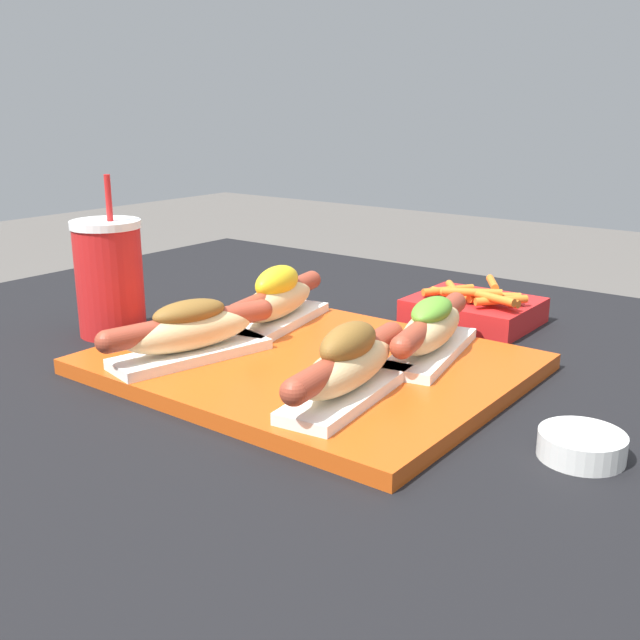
% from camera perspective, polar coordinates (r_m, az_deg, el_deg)
% --- Properties ---
extents(patio_table, '(1.34, 1.14, 0.75)m').
position_cam_1_polar(patio_table, '(1.10, -1.75, -21.75)').
color(patio_table, black).
rests_on(patio_table, ground_plane).
extents(serving_tray, '(0.46, 0.37, 0.02)m').
position_cam_1_polar(serving_tray, '(0.88, -0.79, -3.36)').
color(serving_tray, '#CC4C14').
rests_on(serving_tray, patio_table).
extents(hot_dog_0, '(0.10, 0.22, 0.07)m').
position_cam_1_polar(hot_dog_0, '(0.87, -9.85, -0.83)').
color(hot_dog_0, white).
rests_on(hot_dog_0, serving_tray).
extents(hot_dog_1, '(0.08, 0.23, 0.08)m').
position_cam_1_polar(hot_dog_1, '(0.74, 2.16, -3.46)').
color(hot_dog_1, white).
rests_on(hot_dog_1, serving_tray).
extents(hot_dog_2, '(0.09, 0.22, 0.08)m').
position_cam_1_polar(hot_dog_2, '(0.99, -3.27, 1.58)').
color(hot_dog_2, white).
rests_on(hot_dog_2, serving_tray).
extents(hot_dog_3, '(0.10, 0.22, 0.07)m').
position_cam_1_polar(hot_dog_3, '(0.88, 8.47, -0.67)').
color(hot_dog_3, white).
rests_on(hot_dog_3, serving_tray).
extents(sauce_bowl, '(0.08, 0.08, 0.02)m').
position_cam_1_polar(sauce_bowl, '(0.71, 19.32, -8.90)').
color(sauce_bowl, silver).
rests_on(sauce_bowl, patio_table).
extents(drink_cup, '(0.09, 0.09, 0.22)m').
position_cam_1_polar(drink_cup, '(1.04, -15.74, 3.13)').
color(drink_cup, red).
rests_on(drink_cup, patio_table).
extents(fries_basket, '(0.17, 0.14, 0.06)m').
position_cam_1_polar(fries_basket, '(1.09, 11.64, 0.81)').
color(fries_basket, red).
rests_on(fries_basket, patio_table).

